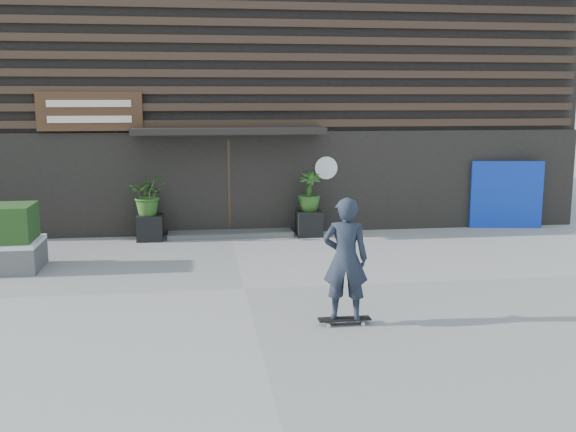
{
  "coord_description": "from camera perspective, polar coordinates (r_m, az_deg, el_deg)",
  "views": [
    {
      "loc": [
        -0.81,
        -11.39,
        3.32
      ],
      "look_at": [
        0.91,
        1.03,
        1.1
      ],
      "focal_mm": 41.89,
      "sensor_mm": 36.0,
      "label": 1
    }
  ],
  "objects": [
    {
      "name": "ground",
      "position": [
        11.9,
        -3.71,
        -6.19
      ],
      "size": [
        80.0,
        80.0,
        0.0
      ],
      "primitive_type": "plane",
      "color": "gray",
      "rests_on": "ground"
    },
    {
      "name": "entrance_step",
      "position": [
        16.34,
        -4.9,
        -1.5
      ],
      "size": [
        3.0,
        0.8,
        0.12
      ],
      "primitive_type": "cube",
      "color": "#474845",
      "rests_on": "ground"
    },
    {
      "name": "planter_pot_left",
      "position": [
        16.12,
        -11.64,
        -0.97
      ],
      "size": [
        0.6,
        0.6,
        0.6
      ],
      "primitive_type": "cube",
      "color": "black",
      "rests_on": "ground"
    },
    {
      "name": "bamboo_left",
      "position": [
        15.99,
        -11.74,
        1.78
      ],
      "size": [
        0.86,
        0.75,
        0.96
      ],
      "primitive_type": "imported",
      "color": "#2D591E",
      "rests_on": "planter_pot_left"
    },
    {
      "name": "planter_pot_right",
      "position": [
        16.31,
        1.8,
        -0.64
      ],
      "size": [
        0.6,
        0.6,
        0.6
      ],
      "primitive_type": "cube",
      "color": "black",
      "rests_on": "ground"
    },
    {
      "name": "bamboo_right",
      "position": [
        16.18,
        1.82,
        2.08
      ],
      "size": [
        0.54,
        0.54,
        0.96
      ],
      "primitive_type": "imported",
      "color": "#2D591E",
      "rests_on": "planter_pot_right"
    },
    {
      "name": "blue_tarp",
      "position": [
        18.09,
        18.04,
        1.73
      ],
      "size": [
        1.84,
        0.39,
        1.72
      ],
      "primitive_type": "cube",
      "rotation": [
        0.0,
        0.0,
        -0.15
      ],
      "color": "#0D2CAC",
      "rests_on": "ground"
    },
    {
      "name": "building",
      "position": [
        21.38,
        -5.85,
        11.78
      ],
      "size": [
        18.0,
        11.0,
        8.0
      ],
      "color": "black",
      "rests_on": "ground"
    },
    {
      "name": "skateboarder",
      "position": [
        9.83,
        4.89,
        -3.67
      ],
      "size": [
        0.78,
        0.56,
        1.91
      ],
      "color": "black",
      "rests_on": "ground"
    }
  ]
}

